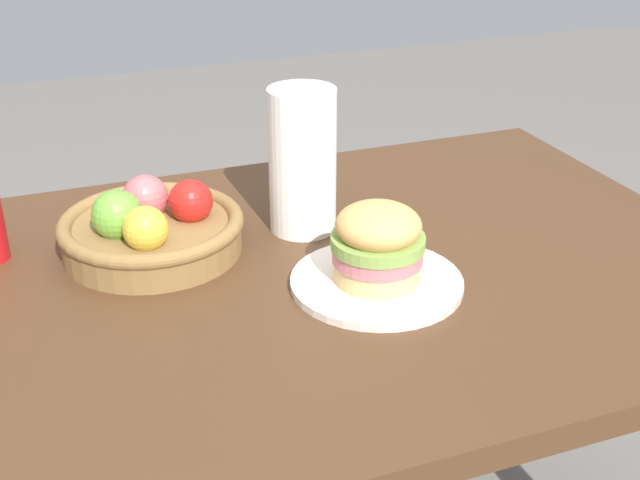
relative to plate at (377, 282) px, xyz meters
name	(u,v)px	position (x,y,z in m)	size (l,w,h in m)	color
dining_table	(288,330)	(-0.11, 0.08, -0.11)	(1.40, 0.90, 0.75)	#4C301C
plate	(377,282)	(0.00, 0.00, 0.00)	(0.25, 0.25, 0.01)	silver
sandwich	(378,243)	(0.00, 0.00, 0.06)	(0.14, 0.14, 0.12)	#E5BC75
fruit_basket	(151,228)	(-0.29, 0.23, 0.04)	(0.29, 0.29, 0.12)	olive
paper_towel_roll	(302,161)	(-0.03, 0.22, 0.11)	(0.11, 0.11, 0.24)	white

